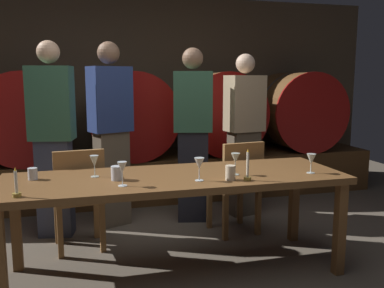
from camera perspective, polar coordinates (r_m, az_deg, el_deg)
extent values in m
cube|color=brown|center=(5.61, -9.31, 6.65)|extent=(6.77, 0.24, 2.47)
cube|color=brown|center=(5.20, -8.42, -4.39)|extent=(6.09, 0.90, 0.52)
cylinder|color=#513319|center=(5.07, -21.27, 3.44)|extent=(1.00, 0.86, 1.00)
cylinder|color=#9E1411|center=(4.63, -21.85, 2.94)|extent=(1.01, 0.03, 1.01)
cylinder|color=#9E1411|center=(5.52, -20.79, 3.87)|extent=(1.01, 0.03, 1.01)
cylinder|color=#2D2D33|center=(5.07, -21.27, 3.44)|extent=(1.00, 0.04, 1.00)
cylinder|color=#513319|center=(5.08, -8.30, 3.97)|extent=(1.00, 0.86, 1.00)
cylinder|color=maroon|center=(4.64, -7.64, 3.51)|extent=(1.01, 0.03, 1.01)
cylinder|color=maroon|center=(5.52, -8.86, 4.35)|extent=(1.01, 0.03, 1.01)
cylinder|color=#2D2D33|center=(5.08, -8.30, 3.97)|extent=(1.00, 0.04, 1.00)
cylinder|color=brown|center=(5.32, 3.42, 4.27)|extent=(1.00, 0.86, 1.00)
cylinder|color=maroon|center=(4.90, 5.08, 3.84)|extent=(1.01, 0.03, 1.01)
cylinder|color=maroon|center=(5.74, 2.00, 4.63)|extent=(1.01, 0.03, 1.01)
cylinder|color=#2D2D33|center=(5.32, 3.42, 4.27)|extent=(1.00, 0.04, 1.00)
cylinder|color=brown|center=(5.76, 13.80, 4.39)|extent=(1.00, 0.86, 1.00)
cylinder|color=#9E1411|center=(5.37, 16.10, 3.98)|extent=(1.01, 0.03, 1.01)
cylinder|color=#9E1411|center=(6.15, 11.80, 4.74)|extent=(1.01, 0.03, 1.01)
cylinder|color=#2D2D33|center=(5.76, 13.80, 4.39)|extent=(1.00, 0.04, 1.00)
cube|color=brown|center=(3.09, -2.19, -4.72)|extent=(2.48, 0.81, 0.05)
cube|color=brown|center=(2.85, -24.53, -14.66)|extent=(0.07, 0.07, 0.70)
cube|color=brown|center=(3.35, 19.34, -10.80)|extent=(0.07, 0.07, 0.70)
cube|color=brown|center=(3.49, -22.70, -10.20)|extent=(0.07, 0.07, 0.70)
cube|color=brown|center=(3.90, 13.61, -7.71)|extent=(0.07, 0.07, 0.70)
cube|color=olive|center=(3.74, -15.14, -7.06)|extent=(0.44, 0.44, 0.04)
cube|color=olive|center=(3.51, -14.96, -4.22)|extent=(0.40, 0.08, 0.42)
cube|color=olive|center=(3.99, -12.83, -9.41)|extent=(0.05, 0.05, 0.42)
cube|color=olive|center=(3.95, -17.77, -9.77)|extent=(0.05, 0.05, 0.42)
cube|color=olive|center=(3.67, -11.99, -11.02)|extent=(0.05, 0.05, 0.42)
cube|color=olive|center=(3.63, -17.39, -11.44)|extent=(0.05, 0.05, 0.42)
cube|color=olive|center=(4.00, 5.63, -5.71)|extent=(0.45, 0.45, 0.04)
cube|color=olive|center=(3.80, 6.97, -2.98)|extent=(0.40, 0.09, 0.42)
cube|color=olive|center=(4.29, 6.52, -7.92)|extent=(0.05, 0.05, 0.42)
cube|color=olive|center=(4.14, 2.36, -8.49)|extent=(0.05, 0.05, 0.42)
cube|color=olive|center=(4.01, 8.91, -9.18)|extent=(0.05, 0.05, 0.42)
cube|color=olive|center=(3.85, 4.53, -9.88)|extent=(0.05, 0.05, 0.42)
cube|color=#33384C|center=(4.09, -17.99, -5.66)|extent=(0.33, 0.26, 0.90)
cube|color=#336047|center=(3.98, -18.54, 5.25)|extent=(0.42, 0.31, 0.66)
sphere|color=#D8A884|center=(3.98, -18.87, 11.70)|extent=(0.20, 0.20, 0.20)
cube|color=brown|center=(4.25, -10.72, -4.59)|extent=(0.35, 0.30, 0.94)
cube|color=navy|center=(4.13, -11.04, 5.96)|extent=(0.44, 0.36, 0.62)
sphere|color=#8C664C|center=(4.14, -11.23, 12.00)|extent=(0.21, 0.21, 0.21)
cube|color=black|center=(4.30, 0.09, -4.35)|extent=(0.34, 0.26, 0.92)
cube|color=#336047|center=(4.19, 0.10, 5.76)|extent=(0.42, 0.32, 0.59)
sphere|color=#8C664C|center=(4.19, 0.10, 11.51)|extent=(0.21, 0.21, 0.21)
cube|color=brown|center=(4.53, 6.95, -3.89)|extent=(0.33, 0.25, 0.90)
cube|color=tan|center=(4.42, 7.13, 5.46)|extent=(0.42, 0.30, 0.58)
sphere|color=beige|center=(4.42, 7.24, 10.74)|extent=(0.20, 0.20, 0.20)
cylinder|color=olive|center=(2.74, -22.59, -6.39)|extent=(0.05, 0.05, 0.02)
cylinder|color=#EDE5CC|center=(2.72, -22.69, -4.76)|extent=(0.02, 0.02, 0.14)
cone|color=yellow|center=(2.70, -22.79, -3.11)|extent=(0.01, 0.01, 0.02)
cylinder|color=olive|center=(2.96, 7.50, -4.67)|extent=(0.05, 0.05, 0.02)
cylinder|color=#EDE5CC|center=(2.94, 7.54, -2.77)|extent=(0.02, 0.02, 0.18)
cone|color=yellow|center=(2.92, 7.58, -0.85)|extent=(0.01, 0.01, 0.02)
cylinder|color=silver|center=(3.12, -12.99, -4.31)|extent=(0.06, 0.06, 0.00)
cylinder|color=silver|center=(3.11, -13.01, -3.65)|extent=(0.01, 0.01, 0.07)
cone|color=silver|center=(3.09, -13.06, -2.27)|extent=(0.06, 0.06, 0.08)
cylinder|color=white|center=(2.82, -9.35, -5.59)|extent=(0.06, 0.06, 0.00)
cylinder|color=white|center=(2.81, -9.37, -4.72)|extent=(0.01, 0.01, 0.08)
cone|color=white|center=(2.80, -9.41, -3.13)|extent=(0.06, 0.06, 0.07)
cylinder|color=white|center=(2.93, 0.98, -4.94)|extent=(0.06, 0.06, 0.00)
cylinder|color=white|center=(2.92, 0.98, -4.16)|extent=(0.01, 0.01, 0.08)
cone|color=white|center=(2.90, 0.99, -2.65)|extent=(0.07, 0.07, 0.08)
cylinder|color=silver|center=(3.12, 5.85, -4.13)|extent=(0.06, 0.06, 0.00)
cylinder|color=silver|center=(3.11, 5.87, -3.33)|extent=(0.01, 0.01, 0.08)
cone|color=silver|center=(3.09, 5.89, -1.90)|extent=(0.07, 0.07, 0.07)
cylinder|color=silver|center=(3.28, 15.74, -3.77)|extent=(0.06, 0.06, 0.00)
cylinder|color=silver|center=(3.27, 15.77, -3.18)|extent=(0.01, 0.01, 0.06)
cone|color=silver|center=(3.26, 15.82, -1.96)|extent=(0.07, 0.07, 0.08)
cylinder|color=silver|center=(3.15, -20.73, -3.79)|extent=(0.07, 0.07, 0.08)
cylinder|color=silver|center=(2.98, -10.12, -3.89)|extent=(0.08, 0.08, 0.10)
cylinder|color=beige|center=(2.95, 5.21, -3.89)|extent=(0.07, 0.07, 0.10)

